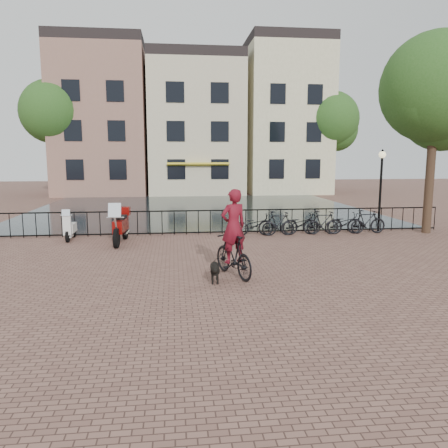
{
  "coord_description": "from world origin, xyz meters",
  "views": [
    {
      "loc": [
        -1.5,
        -9.97,
        3.23
      ],
      "look_at": [
        0.0,
        3.0,
        1.2
      ],
      "focal_mm": 35.0,
      "sensor_mm": 36.0,
      "label": 1
    }
  ],
  "objects": [
    {
      "name": "tree_near_right",
      "position": [
        9.2,
        7.3,
        5.97
      ],
      "size": [
        4.48,
        4.48,
        8.24
      ],
      "color": "black",
      "rests_on": "ground"
    },
    {
      "name": "parked_bike_2",
      "position": [
        3.7,
        7.4,
        0.45
      ],
      "size": [
        1.75,
        0.69,
        0.9
      ],
      "primitive_type": "imported",
      "rotation": [
        0.0,
        0.0,
        1.62
      ],
      "color": "black",
      "rests_on": "ground"
    },
    {
      "name": "canal_house_right",
      "position": [
        8.5,
        30.0,
        6.65
      ],
      "size": [
        7.0,
        9.0,
        13.3
      ],
      "color": "beige",
      "rests_on": "ground"
    },
    {
      "name": "railing",
      "position": [
        0.0,
        8.0,
        0.5
      ],
      "size": [
        20.0,
        0.05,
        1.02
      ],
      "color": "black",
      "rests_on": "ground"
    },
    {
      "name": "dog",
      "position": [
        -0.48,
        0.93,
        0.29
      ],
      "size": [
        0.33,
        0.87,
        0.57
      ],
      "rotation": [
        0.0,
        0.0,
        -0.07
      ],
      "color": "black",
      "rests_on": "ground"
    },
    {
      "name": "scooter",
      "position": [
        -5.53,
        7.41,
        0.65
      ],
      "size": [
        0.41,
        1.39,
        1.29
      ],
      "rotation": [
        0.0,
        0.0,
        0.01
      ],
      "color": "silver",
      "rests_on": "ground"
    },
    {
      "name": "motorcycle",
      "position": [
        -3.49,
        6.46,
        0.83
      ],
      "size": [
        0.71,
        2.35,
        1.65
      ],
      "rotation": [
        0.0,
        0.0,
        -0.07
      ],
      "color": "maroon",
      "rests_on": "ground"
    },
    {
      "name": "parked_bike_1",
      "position": [
        2.75,
        7.4,
        0.5
      ],
      "size": [
        1.67,
        0.48,
        1.0
      ],
      "primitive_type": "imported",
      "rotation": [
        0.0,
        0.0,
        1.56
      ],
      "color": "black",
      "rests_on": "ground"
    },
    {
      "name": "parked_bike_3",
      "position": [
        4.65,
        7.4,
        0.5
      ],
      "size": [
        1.69,
        0.58,
        1.0
      ],
      "primitive_type": "imported",
      "rotation": [
        0.0,
        0.0,
        1.5
      ],
      "color": "black",
      "rests_on": "ground"
    },
    {
      "name": "canal_water",
      "position": [
        0.0,
        17.3,
        0.0
      ],
      "size": [
        20.0,
        20.0,
        0.0
      ],
      "primitive_type": "plane",
      "color": "black",
      "rests_on": "ground"
    },
    {
      "name": "parked_bike_0",
      "position": [
        1.8,
        7.4,
        0.45
      ],
      "size": [
        1.77,
        0.79,
        0.9
      ],
      "primitive_type": "imported",
      "rotation": [
        0.0,
        0.0,
        1.46
      ],
      "color": "black",
      "rests_on": "ground"
    },
    {
      "name": "cyclist",
      "position": [
        0.07,
        1.42,
        1.05
      ],
      "size": [
        1.27,
        2.1,
        2.78
      ],
      "rotation": [
        0.0,
        0.0,
        3.51
      ],
      "color": "black",
      "rests_on": "ground"
    },
    {
      "name": "parked_bike_5",
      "position": [
        6.55,
        7.4,
        0.5
      ],
      "size": [
        1.67,
        0.47,
        1.0
      ],
      "primitive_type": "imported",
      "rotation": [
        0.0,
        0.0,
        1.57
      ],
      "color": "black",
      "rests_on": "ground"
    },
    {
      "name": "parked_bike_4",
      "position": [
        5.6,
        7.4,
        0.45
      ],
      "size": [
        1.72,
        0.62,
        0.9
      ],
      "primitive_type": "imported",
      "rotation": [
        0.0,
        0.0,
        1.59
      ],
      "color": "black",
      "rests_on": "ground"
    },
    {
      "name": "ground",
      "position": [
        0.0,
        0.0,
        0.0
      ],
      "size": [
        100.0,
        100.0,
        0.0
      ],
      "primitive_type": "plane",
      "color": "brown",
      "rests_on": "ground"
    },
    {
      "name": "tree_far_right",
      "position": [
        12.0,
        27.0,
        6.35
      ],
      "size": [
        4.76,
        4.76,
        8.76
      ],
      "color": "black",
      "rests_on": "ground"
    },
    {
      "name": "canal_house_left",
      "position": [
        -7.5,
        30.0,
        6.4
      ],
      "size": [
        7.5,
        9.0,
        12.8
      ],
      "color": "#885F4F",
      "rests_on": "ground"
    },
    {
      "name": "tree_far_left",
      "position": [
        -11.0,
        27.0,
        6.73
      ],
      "size": [
        5.04,
        5.04,
        9.27
      ],
      "color": "black",
      "rests_on": "ground"
    },
    {
      "name": "canal_house_mid",
      "position": [
        0.5,
        30.0,
        5.9
      ],
      "size": [
        8.0,
        9.5,
        11.8
      ],
      "color": "#C2B693",
      "rests_on": "ground"
    },
    {
      "name": "lamp_post",
      "position": [
        7.2,
        7.6,
        2.38
      ],
      "size": [
        0.3,
        0.3,
        3.45
      ],
      "color": "black",
      "rests_on": "ground"
    }
  ]
}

